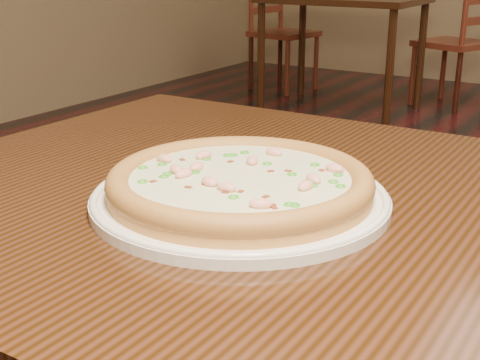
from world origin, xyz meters
The scene contains 6 objects.
hero_table centered at (-0.31, -0.49, 0.65)m, with size 1.20×0.80×0.75m.
plate centered at (-0.43, -0.54, 0.76)m, with size 0.35×0.35×0.02m.
pizza centered at (-0.43, -0.53, 0.78)m, with size 0.31×0.31×0.03m.
bg_table_left centered at (-1.87, 3.04, 0.65)m, with size 1.00×0.70×0.75m.
chair_a centered at (-2.58, 3.45, 0.44)m, with size 0.49×0.49×0.95m.
chair_b centered at (-1.21, 3.52, 0.44)m, with size 0.53×0.53×0.95m.
Camera 1 is at (-0.04, -1.15, 1.03)m, focal length 50.00 mm.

